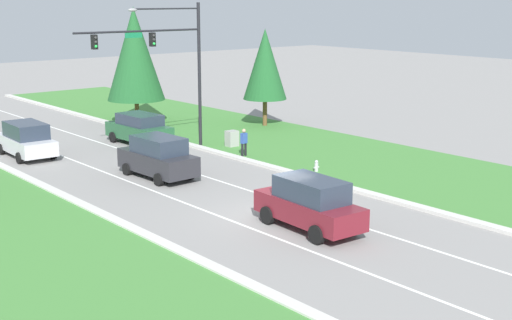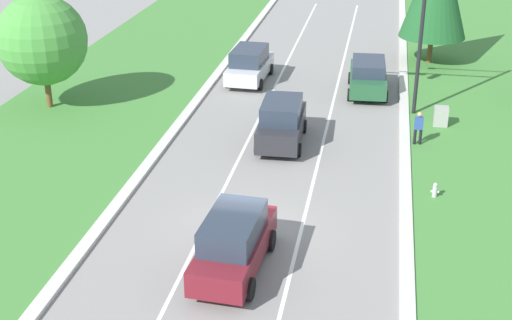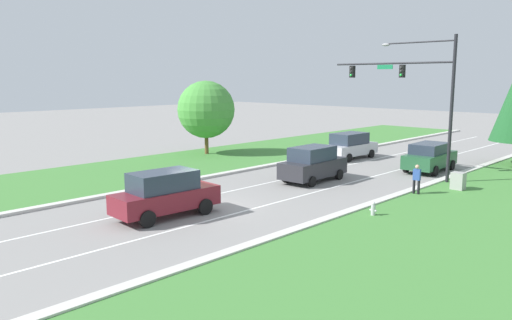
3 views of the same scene
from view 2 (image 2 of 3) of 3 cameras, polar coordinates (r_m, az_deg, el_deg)
ground_plane at (r=26.25m, az=-0.53°, el=-6.23°), size 160.00×160.00×0.00m
curb_strip_right at (r=25.89m, az=11.94°, el=-7.11°), size 0.50×90.00×0.15m
curb_strip_left at (r=27.71m, az=-12.12°, el=-4.89°), size 0.50×90.00×0.15m
lane_stripe_inner_left at (r=26.60m, az=-4.36°, el=-5.85°), size 0.14×81.00×0.01m
lane_stripe_inner_right at (r=26.01m, az=3.39°, el=-6.58°), size 0.14×81.00×0.01m
traffic_signal_mast at (r=37.02m, az=9.73°, el=12.35°), size 8.31×0.41×8.84m
charcoal_suv at (r=33.78m, az=2.06°, el=3.06°), size 2.28×4.82×2.17m
forest_suv at (r=41.24m, az=8.94°, el=6.66°), size 2.38×4.98×1.94m
silver_suv at (r=42.82m, az=-0.52°, el=7.66°), size 2.32×4.99×2.04m
burgundy_suv at (r=23.87m, az=-1.78°, el=-6.59°), size 2.28×5.05×2.14m
utility_cabinet at (r=37.13m, az=14.56°, el=3.36°), size 0.70×0.60×1.06m
pedestrian at (r=34.40m, az=12.87°, el=2.57°), size 0.40×0.26×1.69m
fire_hydrant at (r=29.71m, az=14.12°, el=-2.41°), size 0.34×0.20×0.70m
oak_near_left_tree at (r=39.17m, az=-16.76°, el=9.17°), size 4.73×4.73×6.12m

